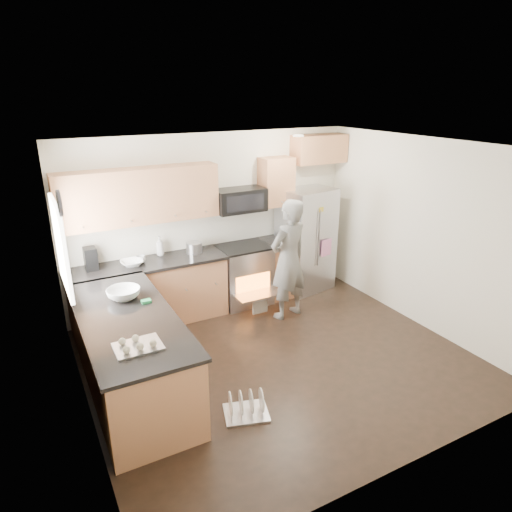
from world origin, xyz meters
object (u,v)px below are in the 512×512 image
stove_range (243,261)px  refrigerator (306,240)px  person (288,260)px  dish_rack (246,408)px

stove_range → refrigerator: 1.16m
stove_range → person: 0.84m
stove_range → refrigerator: size_ratio=1.06×
person → stove_range: bearing=-77.3°
person → dish_rack: size_ratio=3.29×
refrigerator → dish_rack: size_ratio=3.15×
dish_rack → stove_range: bearing=63.9°
refrigerator → dish_rack: (-2.33, -2.42, -0.77)m
person → dish_rack: bearing=34.2°
refrigerator → dish_rack: refrigerator is taller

